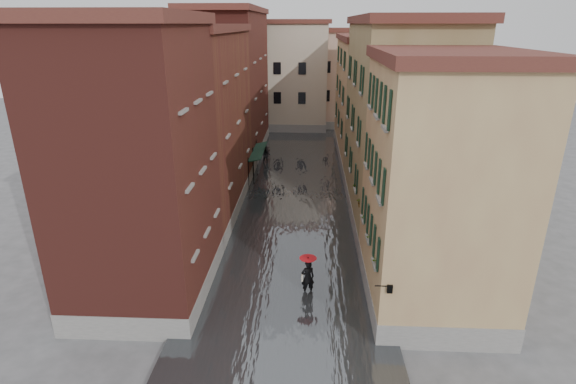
# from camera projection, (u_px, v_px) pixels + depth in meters

# --- Properties ---
(ground) EXTENTS (120.00, 120.00, 0.00)m
(ground) POSITION_uv_depth(u_px,v_px,m) (289.00, 273.00, 24.94)
(ground) COLOR #545456
(ground) RESTS_ON ground
(floodwater) EXTENTS (10.00, 60.00, 0.20)m
(floodwater) POSITION_uv_depth(u_px,v_px,m) (296.00, 190.00, 37.06)
(floodwater) COLOR #44484C
(floodwater) RESTS_ON ground
(building_left_near) EXTENTS (6.00, 8.00, 13.00)m
(building_left_near) POSITION_uv_depth(u_px,v_px,m) (139.00, 171.00, 21.11)
(building_left_near) COLOR maroon
(building_left_near) RESTS_ON ground
(building_left_mid) EXTENTS (6.00, 14.00, 12.50)m
(building_left_mid) POSITION_uv_depth(u_px,v_px,m) (196.00, 126.00, 31.48)
(building_left_mid) COLOR brown
(building_left_mid) RESTS_ON ground
(building_left_far) EXTENTS (6.00, 16.00, 14.00)m
(building_left_far) POSITION_uv_depth(u_px,v_px,m) (231.00, 87.00, 45.24)
(building_left_far) COLOR maroon
(building_left_far) RESTS_ON ground
(building_right_near) EXTENTS (6.00, 8.00, 11.50)m
(building_right_near) POSITION_uv_depth(u_px,v_px,m) (438.00, 191.00, 20.73)
(building_right_near) COLOR #AA7F57
(building_right_near) RESTS_ON ground
(building_right_mid) EXTENTS (6.00, 14.00, 13.00)m
(building_right_mid) POSITION_uv_depth(u_px,v_px,m) (397.00, 125.00, 30.75)
(building_right_mid) COLOR #97845B
(building_right_mid) RESTS_ON ground
(building_right_far) EXTENTS (6.00, 16.00, 11.50)m
(building_right_far) POSITION_uv_depth(u_px,v_px,m) (370.00, 101.00, 45.03)
(building_right_far) COLOR #AA7F57
(building_right_far) RESTS_ON ground
(building_end_cream) EXTENTS (12.00, 9.00, 13.00)m
(building_end_cream) POSITION_uv_depth(u_px,v_px,m) (280.00, 77.00, 58.32)
(building_end_cream) COLOR beige
(building_end_cream) RESTS_ON ground
(building_end_pink) EXTENTS (10.00, 9.00, 12.00)m
(building_end_pink) POSITION_uv_depth(u_px,v_px,m) (348.00, 80.00, 59.95)
(building_end_pink) COLOR #CCA790
(building_end_pink) RESTS_ON ground
(awning_near) EXTENTS (1.09, 3.33, 2.80)m
(awning_near) POSITION_uv_depth(u_px,v_px,m) (256.00, 156.00, 38.01)
(awning_near) COLOR #153123
(awning_near) RESTS_ON ground
(awning_far) EXTENTS (1.09, 2.99, 2.80)m
(awning_far) POSITION_uv_depth(u_px,v_px,m) (260.00, 148.00, 40.65)
(awning_far) COLOR #153123
(awning_far) RESTS_ON ground
(wall_lantern) EXTENTS (0.71, 0.22, 0.35)m
(wall_lantern) POSITION_uv_depth(u_px,v_px,m) (389.00, 288.00, 18.07)
(wall_lantern) COLOR black
(wall_lantern) RESTS_ON ground
(window_planters) EXTENTS (0.59, 10.52, 0.84)m
(window_planters) POSITION_uv_depth(u_px,v_px,m) (366.00, 214.00, 23.91)
(window_planters) COLOR maroon
(window_planters) RESTS_ON ground
(pedestrian_main) EXTENTS (0.89, 0.89, 2.06)m
(pedestrian_main) POSITION_uv_depth(u_px,v_px,m) (308.00, 273.00, 22.63)
(pedestrian_main) COLOR black
(pedestrian_main) RESTS_ON ground
(pedestrian_far) EXTENTS (0.95, 0.77, 1.87)m
(pedestrian_far) POSITION_uv_depth(u_px,v_px,m) (266.00, 155.00, 43.86)
(pedestrian_far) COLOR black
(pedestrian_far) RESTS_ON ground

